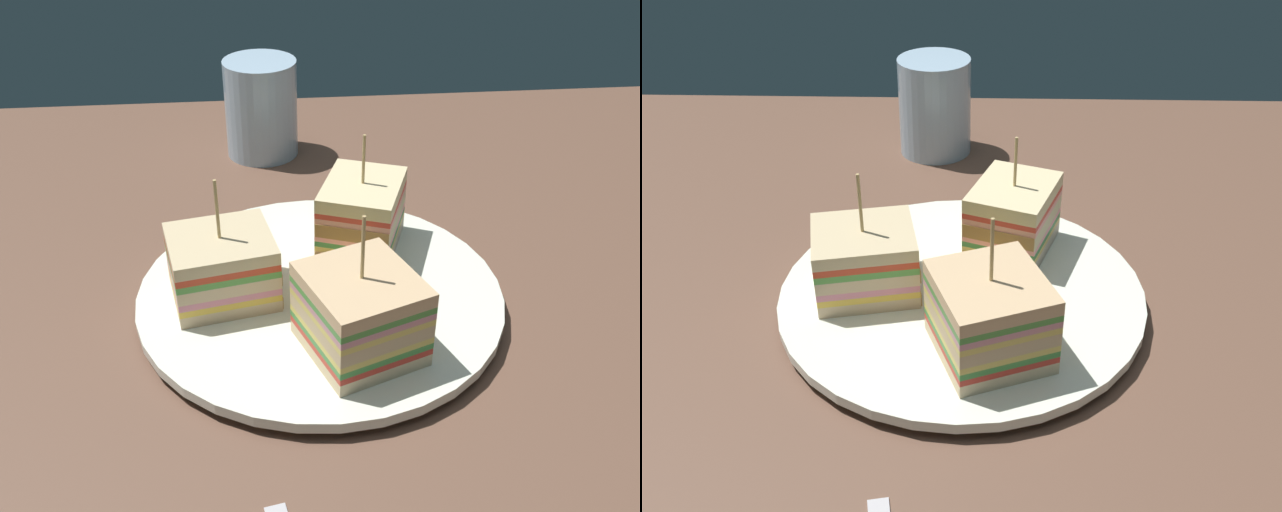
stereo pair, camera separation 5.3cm
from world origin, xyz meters
TOP-DOWN VIEW (x-y plane):
  - ground_plane at (0.00, 0.00)cm, footprint 122.59×83.32cm
  - plate at (0.00, 0.00)cm, footprint 27.11×27.11cm
  - sandwich_wedge_0 at (3.86, 5.88)cm, footprint 7.99×8.90cm
  - sandwich_wedge_1 at (-7.03, 0.23)cm, footprint 8.48×7.73cm
  - sandwich_wedge_2 at (2.00, -6.75)cm, footprint 8.92×9.27cm
  - chip_pile at (1.14, -0.46)cm, footprint 6.95×8.08cm
  - drinking_glass at (-3.53, 26.91)cm, footprint 7.38×7.38cm

SIDE VIEW (x-z plane):
  - ground_plane at x=0.00cm, z-range -1.80..0.00cm
  - plate at x=0.00cm, z-range 0.15..1.61cm
  - chip_pile at x=1.14cm, z-range 1.22..3.75cm
  - sandwich_wedge_1 at x=-7.03cm, z-range -0.82..8.71cm
  - drinking_glass at x=-3.53cm, z-range -0.70..9.18cm
  - sandwich_wedge_0 at x=3.86cm, z-range -0.57..9.09cm
  - sandwich_wedge_2 at x=2.00cm, z-range -0.80..9.45cm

